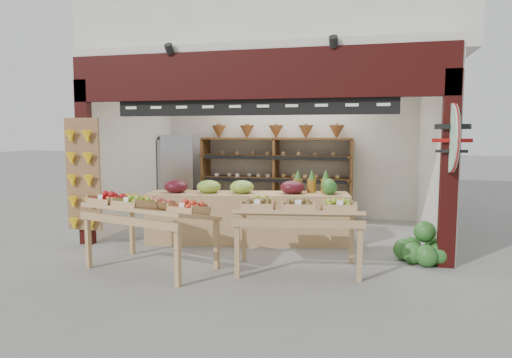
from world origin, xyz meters
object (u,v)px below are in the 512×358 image
object	(u,v)px
mid_counter	(247,215)
display_table_left	(146,208)
refrigerator	(178,174)
display_table_right	(298,209)
cardboard_stack	(209,217)
watermelon_pile	(422,248)
back_shelving	(276,161)

from	to	relation	value
mid_counter	display_table_left	bearing A→B (deg)	-120.25
refrigerator	display_table_right	xyz separation A→B (m)	(3.21, -3.53, -0.06)
refrigerator	cardboard_stack	xyz separation A→B (m)	(1.23, -1.43, -0.64)
refrigerator	watermelon_pile	xyz separation A→B (m)	(4.86, -2.74, -0.69)
mid_counter	watermelon_pile	distance (m)	2.75
refrigerator	mid_counter	distance (m)	3.13
refrigerator	back_shelving	bearing A→B (deg)	-17.64
cardboard_stack	watermelon_pile	xyz separation A→B (m)	(3.63, -1.31, -0.04)
refrigerator	display_table_left	world-z (taller)	refrigerator
back_shelving	watermelon_pile	bearing A→B (deg)	-46.68
refrigerator	mid_counter	world-z (taller)	refrigerator
refrigerator	cardboard_stack	world-z (taller)	refrigerator
refrigerator	watermelon_pile	distance (m)	5.62
back_shelving	mid_counter	bearing A→B (deg)	-90.85
refrigerator	mid_counter	xyz separation A→B (m)	(2.17, -2.21, -0.43)
back_shelving	watermelon_pile	world-z (taller)	back_shelving
cardboard_stack	watermelon_pile	size ratio (longest dim) A/B	1.30
refrigerator	mid_counter	size ratio (longest dim) A/B	0.52
back_shelving	refrigerator	distance (m)	2.23
refrigerator	display_table_left	bearing A→B (deg)	-92.32
back_shelving	display_table_right	distance (m)	3.77
back_shelving	watermelon_pile	size ratio (longest dim) A/B	4.33
display_table_right	cardboard_stack	bearing A→B (deg)	133.23
cardboard_stack	back_shelving	bearing A→B (deg)	57.21
back_shelving	display_table_right	bearing A→B (deg)	-74.40
display_table_right	refrigerator	bearing A→B (deg)	132.30
watermelon_pile	refrigerator	bearing A→B (deg)	150.61
refrigerator	cardboard_stack	size ratio (longest dim) A/B	1.82
cardboard_stack	mid_counter	world-z (taller)	mid_counter
cardboard_stack	display_table_right	xyz separation A→B (m)	(1.98, -2.10, 0.58)
refrigerator	display_table_right	world-z (taller)	refrigerator
display_table_left	watermelon_pile	size ratio (longest dim) A/B	2.48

